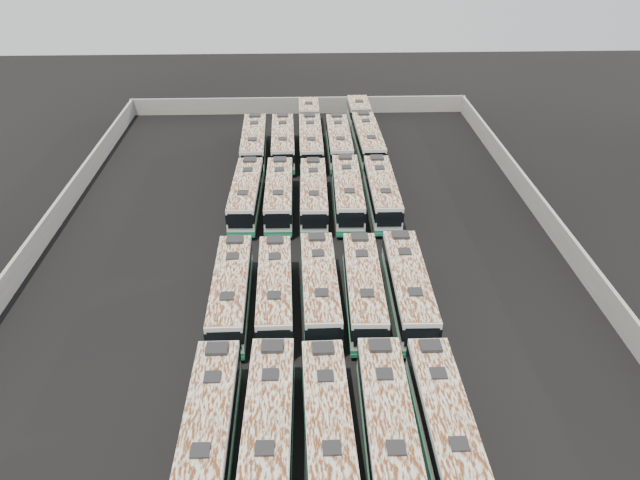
# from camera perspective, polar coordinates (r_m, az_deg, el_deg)

# --- Properties ---
(ground) EXTENTS (140.00, 140.00, 0.00)m
(ground) POSITION_cam_1_polar(r_m,az_deg,el_deg) (53.54, -1.71, -0.99)
(ground) COLOR black
(ground) RESTS_ON ground
(perimeter_wall) EXTENTS (45.20, 73.20, 2.20)m
(perimeter_wall) POSITION_cam_1_polar(r_m,az_deg,el_deg) (52.98, -1.73, 0.02)
(perimeter_wall) COLOR slate
(perimeter_wall) RESTS_ON ground
(bus_front_far_left) EXTENTS (2.55, 12.05, 3.40)m
(bus_front_far_left) POSITION_cam_1_polar(r_m,az_deg,el_deg) (35.87, -10.10, -16.81)
(bus_front_far_left) COLOR silver
(bus_front_far_left) RESTS_ON ground
(bus_front_left) EXTENTS (2.79, 12.20, 3.43)m
(bus_front_left) POSITION_cam_1_polar(r_m,az_deg,el_deg) (35.55, -4.71, -16.83)
(bus_front_left) COLOR silver
(bus_front_left) RESTS_ON ground
(bus_front_center) EXTENTS (2.76, 11.95, 3.36)m
(bus_front_center) POSITION_cam_1_polar(r_m,az_deg,el_deg) (35.48, 0.74, -16.90)
(bus_front_center) COLOR silver
(bus_front_center) RESTS_ON ground
(bus_front_right) EXTENTS (2.76, 12.25, 3.44)m
(bus_front_right) POSITION_cam_1_polar(r_m,az_deg,el_deg) (35.65, 6.26, -16.75)
(bus_front_right) COLOR silver
(bus_front_right) RESTS_ON ground
(bus_front_far_right) EXTENTS (2.53, 11.84, 3.34)m
(bus_front_far_right) POSITION_cam_1_polar(r_m,az_deg,el_deg) (36.32, 11.39, -16.30)
(bus_front_far_right) COLOR silver
(bus_front_far_right) RESTS_ON ground
(bus_midfront_far_left) EXTENTS (2.69, 11.93, 3.35)m
(bus_midfront_far_left) POSITION_cam_1_polar(r_m,az_deg,el_deg) (45.82, -8.11, -4.72)
(bus_midfront_far_left) COLOR silver
(bus_midfront_far_left) RESTS_ON ground
(bus_midfront_left) EXTENTS (2.69, 11.70, 3.28)m
(bus_midfront_left) POSITION_cam_1_polar(r_m,az_deg,el_deg) (45.62, -4.13, -4.69)
(bus_midfront_left) COLOR silver
(bus_midfront_left) RESTS_ON ground
(bus_midfront_center) EXTENTS (2.69, 11.95, 3.36)m
(bus_midfront_center) POSITION_cam_1_polar(r_m,az_deg,el_deg) (45.70, -0.03, -4.47)
(bus_midfront_center) COLOR silver
(bus_midfront_center) RESTS_ON ground
(bus_midfront_right) EXTENTS (2.80, 11.99, 3.36)m
(bus_midfront_right) POSITION_cam_1_polar(r_m,az_deg,el_deg) (45.76, 4.01, -4.50)
(bus_midfront_right) COLOR silver
(bus_midfront_right) RESTS_ON ground
(bus_midfront_far_right) EXTENTS (2.79, 12.26, 3.44)m
(bus_midfront_far_right) POSITION_cam_1_polar(r_m,az_deg,el_deg) (46.17, 8.07, -4.35)
(bus_midfront_far_right) COLOR silver
(bus_midfront_far_right) RESTS_ON ground
(bus_midback_far_left) EXTENTS (2.75, 11.84, 3.32)m
(bus_midback_far_left) POSITION_cam_1_polar(r_m,az_deg,el_deg) (59.73, -6.76, 4.15)
(bus_midback_far_left) COLOR silver
(bus_midback_far_left) RESTS_ON ground
(bus_midback_left) EXTENTS (2.52, 11.82, 3.33)m
(bus_midback_left) POSITION_cam_1_polar(r_m,az_deg,el_deg) (59.47, -3.75, 4.18)
(bus_midback_left) COLOR silver
(bus_midback_left) RESTS_ON ground
(bus_midback_center) EXTENTS (2.65, 11.76, 3.30)m
(bus_midback_center) POSITION_cam_1_polar(r_m,az_deg,el_deg) (59.28, -0.59, 4.15)
(bus_midback_center) COLOR silver
(bus_midback_center) RESTS_ON ground
(bus_midback_right) EXTENTS (2.82, 12.25, 3.44)m
(bus_midback_right) POSITION_cam_1_polar(r_m,az_deg,el_deg) (59.60, 2.53, 4.34)
(bus_midback_right) COLOR silver
(bus_midback_right) RESTS_ON ground
(bus_midback_far_right) EXTENTS (2.65, 11.98, 3.37)m
(bus_midback_far_right) POSITION_cam_1_polar(r_m,az_deg,el_deg) (59.91, 5.67, 4.33)
(bus_midback_far_right) COLOR silver
(bus_midback_far_right) RESTS_ON ground
(bus_back_far_left) EXTENTS (2.82, 12.23, 3.43)m
(bus_back_far_left) POSITION_cam_1_polar(r_m,az_deg,el_deg) (71.70, -6.06, 8.79)
(bus_back_far_left) COLOR silver
(bus_back_far_left) RESTS_ON ground
(bus_back_left) EXTENTS (2.73, 11.98, 3.36)m
(bus_back_left) POSITION_cam_1_polar(r_m,az_deg,el_deg) (71.72, -3.41, 8.88)
(bus_back_left) COLOR silver
(bus_back_left) RESTS_ON ground
(bus_back_center) EXTENTS (2.59, 18.66, 3.38)m
(bus_back_center) POSITION_cam_1_polar(r_m,az_deg,el_deg) (74.56, -0.92, 9.78)
(bus_back_center) COLOR silver
(bus_back_center) RESTS_ON ground
(bus_back_right) EXTENTS (2.53, 11.79, 3.32)m
(bus_back_right) POSITION_cam_1_polar(r_m,az_deg,el_deg) (71.80, 1.75, 8.93)
(bus_back_right) COLOR silver
(bus_back_right) RESTS_ON ground
(bus_back_far_right) EXTENTS (2.87, 19.03, 3.45)m
(bus_back_far_right) POSITION_cam_1_polar(r_m,az_deg,el_deg) (75.20, 4.11, 9.92)
(bus_back_far_right) COLOR silver
(bus_back_far_right) RESTS_ON ground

